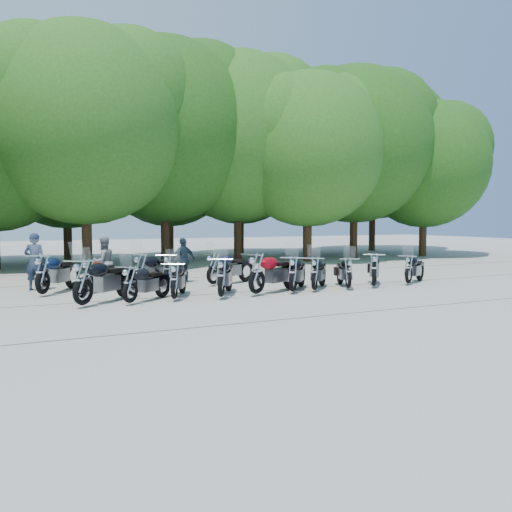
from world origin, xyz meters
name	(u,v)px	position (x,y,z in m)	size (l,w,h in m)	color
ground	(279,298)	(0.00, 0.00, 0.00)	(90.00, 90.00, 0.00)	#9E988E
tree_3	(84,125)	(-3.57, 11.24, 6.32)	(8.70, 8.70, 10.67)	#3A2614
tree_4	(164,131)	(0.54, 13.09, 6.64)	(9.13, 9.13, 11.20)	#3A2614
tree_5	(238,137)	(4.61, 13.20, 6.57)	(9.04, 9.04, 11.10)	#3A2614
tree_6	(308,150)	(7.55, 10.82, 5.81)	(8.00, 8.00, 9.82)	#3A2614
tree_7	(355,145)	(11.20, 11.78, 6.39)	(8.79, 8.79, 10.79)	#3A2614
tree_8	(424,164)	(15.83, 11.20, 5.47)	(7.53, 7.53, 9.25)	#3A2614
tree_11	(66,156)	(-3.76, 16.43, 5.49)	(7.56, 7.56, 9.28)	#3A2614
tree_12	(169,157)	(1.80, 16.47, 5.72)	(7.88, 7.88, 9.67)	#3A2614
tree_13	(240,158)	(6.69, 17.47, 6.04)	(8.31, 8.31, 10.20)	#3A2614
tree_14	(307,162)	(10.68, 16.09, 5.83)	(8.02, 8.02, 9.84)	#3A2614
tree_15	(373,149)	(16.61, 17.02, 7.03)	(9.67, 9.67, 11.86)	#3A2614
motorcycle_0	(83,280)	(-5.30, 0.62, 0.70)	(0.76, 2.48, 1.40)	black
motorcycle_1	(130,283)	(-4.14, 0.51, 0.59)	(0.63, 2.08, 1.18)	black
motorcycle_2	(174,279)	(-2.89, 0.66, 0.60)	(0.65, 2.13, 1.21)	black
motorcycle_3	(221,276)	(-1.60, 0.44, 0.66)	(0.71, 2.35, 1.33)	black
motorcycle_4	(257,272)	(-0.45, 0.52, 0.71)	(0.77, 2.52, 1.43)	maroon
motorcycle_5	(293,273)	(0.75, 0.51, 0.64)	(0.69, 2.27, 1.29)	black
motorcycle_6	(315,272)	(1.55, 0.56, 0.62)	(0.66, 2.18, 1.23)	black
motorcycle_7	(348,272)	(2.75, 0.49, 0.58)	(0.63, 2.07, 1.17)	black
motorcycle_8	(374,268)	(3.80, 0.53, 0.64)	(0.69, 2.28, 1.29)	black
motorcycle_9	(409,268)	(5.32, 0.60, 0.59)	(0.63, 2.07, 1.17)	black
motorcycle_10	(42,273)	(-6.05, 3.18, 0.70)	(0.75, 2.48, 1.40)	#0B1634
motorcycle_11	(89,274)	(-4.77, 3.13, 0.59)	(0.64, 2.10, 1.18)	#860704
motorcycle_12	(141,270)	(-3.20, 3.10, 0.67)	(0.72, 2.38, 1.35)	black
motorcycle_13	(167,269)	(-2.31, 3.30, 0.64)	(0.69, 2.25, 1.27)	black
motorcycle_14	(214,267)	(-0.71, 3.25, 0.64)	(0.69, 2.25, 1.27)	black
rider_0	(35,262)	(-6.15, 4.72, 0.91)	(0.66, 0.43, 1.82)	#222E47
rider_1	(104,262)	(-4.07, 4.56, 0.83)	(0.81, 0.63, 1.67)	gray
rider_2	(184,260)	(-1.29, 4.68, 0.79)	(0.93, 0.39, 1.59)	#1E333F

